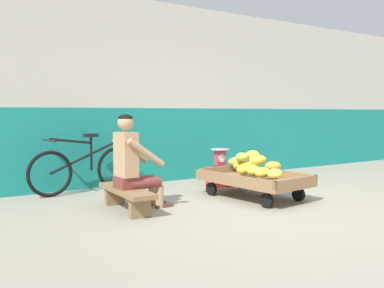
{
  "coord_description": "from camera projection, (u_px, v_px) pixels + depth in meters",
  "views": [
    {
      "loc": [
        -3.39,
        -3.49,
        1.16
      ],
      "look_at": [
        -0.49,
        1.11,
        0.75
      ],
      "focal_mm": 39.1,
      "sensor_mm": 36.0,
      "label": 1
    }
  ],
  "objects": [
    {
      "name": "ground_plane",
      "position": [
        279.0,
        213.0,
        4.83
      ],
      "size": [
        80.0,
        80.0,
        0.0
      ],
      "primitive_type": "plane",
      "color": "gray"
    },
    {
      "name": "back_wall",
      "position": [
        163.0,
        94.0,
        7.09
      ],
      "size": [
        16.0,
        0.3,
        2.96
      ],
      "color": "#19847A",
      "rests_on": "ground"
    },
    {
      "name": "banana_cart",
      "position": [
        254.0,
        181.0,
        5.66
      ],
      "size": [
        1.01,
        1.53,
        0.36
      ],
      "color": "#8E6B47",
      "rests_on": "ground"
    },
    {
      "name": "banana_pile",
      "position": [
        253.0,
        165.0,
        5.58
      ],
      "size": [
        0.85,
        1.51,
        0.26
      ],
      "color": "gold",
      "rests_on": "banana_cart"
    },
    {
      "name": "low_bench",
      "position": [
        126.0,
        194.0,
        4.93
      ],
      "size": [
        0.32,
        1.1,
        0.27
      ],
      "color": "olive",
      "rests_on": "ground"
    },
    {
      "name": "vendor_seated",
      "position": [
        133.0,
        163.0,
        4.95
      ],
      "size": [
        0.69,
        0.49,
        1.14
      ],
      "color": "tan",
      "rests_on": "ground"
    },
    {
      "name": "plastic_crate",
      "position": [
        220.0,
        177.0,
        6.59
      ],
      "size": [
        0.36,
        0.28,
        0.3
      ],
      "color": "red",
      "rests_on": "ground"
    },
    {
      "name": "weighing_scale",
      "position": [
        220.0,
        158.0,
        6.56
      ],
      "size": [
        0.3,
        0.3,
        0.29
      ],
      "color": "#28282D",
      "rests_on": "plastic_crate"
    },
    {
      "name": "bicycle_near_left",
      "position": [
        85.0,
        169.0,
        6.03
      ],
      "size": [
        1.66,
        0.48,
        0.86
      ],
      "color": "black",
      "rests_on": "ground"
    },
    {
      "name": "shopping_bag",
      "position": [
        247.0,
        183.0,
        6.21
      ],
      "size": [
        0.18,
        0.12,
        0.24
      ],
      "primitive_type": "cube",
      "color": "silver",
      "rests_on": "ground"
    }
  ]
}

